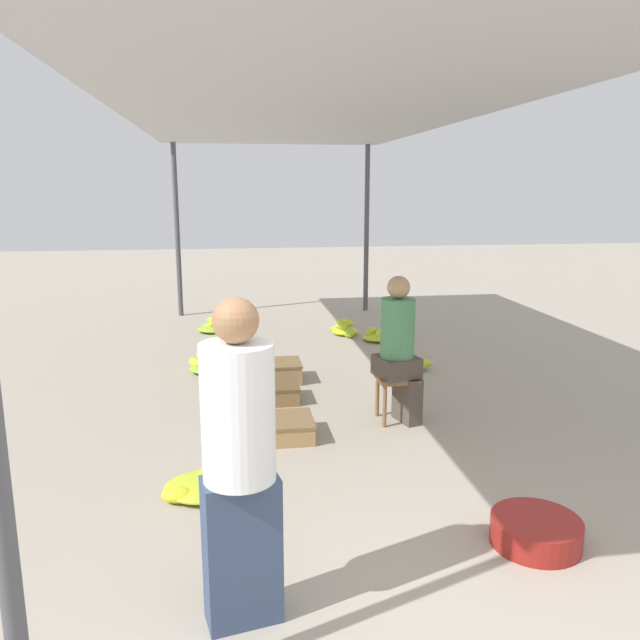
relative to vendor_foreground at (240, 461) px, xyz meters
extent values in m
cylinder|color=#4C4C51|center=(-0.82, 7.60, 0.55)|extent=(0.08, 0.08, 2.76)
cylinder|color=#4C4C51|center=(2.29, 7.60, 0.55)|extent=(0.08, 0.08, 2.76)
cube|color=#B2B2B7|center=(0.73, 3.50, 1.95)|extent=(3.51, 8.60, 0.04)
cube|color=#384766|center=(0.00, 0.00, -0.46)|extent=(0.39, 0.26, 0.74)
cylinder|color=white|center=(0.00, 0.00, 0.24)|extent=(0.40, 0.40, 0.65)
sphere|color=#9E704C|center=(0.00, 0.00, 0.66)|extent=(0.21, 0.21, 0.21)
cube|color=brown|center=(1.43, 2.47, -0.43)|extent=(0.34, 0.34, 0.04)
cylinder|color=brown|center=(1.29, 2.33, -0.64)|extent=(0.04, 0.04, 0.38)
cylinder|color=brown|center=(1.56, 2.33, -0.64)|extent=(0.04, 0.04, 0.38)
cylinder|color=brown|center=(1.29, 2.60, -0.64)|extent=(0.04, 0.04, 0.38)
cylinder|color=brown|center=(1.56, 2.60, -0.64)|extent=(0.04, 0.04, 0.38)
cube|color=#4C4238|center=(1.53, 2.44, -0.62)|extent=(0.22, 0.33, 0.42)
cube|color=#4C4238|center=(1.43, 2.47, -0.32)|extent=(0.42, 0.42, 0.18)
cylinder|color=#4C8C59|center=(1.43, 2.47, 0.03)|extent=(0.37, 0.37, 0.52)
sphere|color=tan|center=(1.43, 2.47, 0.39)|extent=(0.20, 0.20, 0.20)
cylinder|color=maroon|center=(1.72, 0.41, -0.75)|extent=(0.53, 0.53, 0.16)
ellipsoid|color=yellow|center=(-0.41, 1.22, -0.77)|extent=(0.23, 0.18, 0.10)
ellipsoid|color=yellow|center=(0.00, 1.25, -0.77)|extent=(0.24, 0.29, 0.11)
ellipsoid|color=#9FC430|center=(-0.03, 1.37, -0.76)|extent=(0.27, 0.31, 0.13)
ellipsoid|color=#9AC231|center=(-0.19, 1.50, -0.76)|extent=(0.28, 0.29, 0.12)
ellipsoid|color=#BBCF2B|center=(-0.22, 1.33, -0.78)|extent=(0.57, 0.50, 0.10)
ellipsoid|color=#AECA2D|center=(-0.44, 4.33, -0.74)|extent=(0.21, 0.30, 0.13)
ellipsoid|color=#A2C52F|center=(-0.21, 4.29, -0.65)|extent=(0.26, 0.27, 0.12)
ellipsoid|color=#A3C52F|center=(-0.30, 4.20, -0.62)|extent=(0.24, 0.15, 0.12)
ellipsoid|color=#A0C430|center=(-0.24, 4.07, -0.71)|extent=(0.23, 0.14, 0.14)
ellipsoid|color=yellow|center=(-0.31, 4.25, -0.71)|extent=(0.33, 0.31, 0.10)
ellipsoid|color=#88BB34|center=(-0.28, 4.23, -0.78)|extent=(0.44, 0.38, 0.10)
ellipsoid|color=#7FB735|center=(-0.20, 6.42, -0.70)|extent=(0.26, 0.34, 0.11)
ellipsoid|color=#A2C52F|center=(-0.22, 6.34, -0.67)|extent=(0.32, 0.18, 0.13)
ellipsoid|color=#B0CB2D|center=(-0.08, 6.33, -0.76)|extent=(0.32, 0.30, 0.11)
ellipsoid|color=#9AC230|center=(-0.23, 6.30, -0.70)|extent=(0.21, 0.25, 0.15)
ellipsoid|color=#AFCA2D|center=(-0.28, 6.29, -0.74)|extent=(0.31, 0.23, 0.09)
ellipsoid|color=#BFD12A|center=(-0.25, 6.30, -0.71)|extent=(0.26, 0.28, 0.12)
ellipsoid|color=#98C131|center=(-0.23, 6.30, -0.78)|extent=(0.55, 0.48, 0.10)
ellipsoid|color=#73B237|center=(-0.21, 5.21, -0.67)|extent=(0.28, 0.34, 0.12)
ellipsoid|color=#8EBD33|center=(-0.10, 5.29, -0.68)|extent=(0.26, 0.17, 0.13)
ellipsoid|color=#78B437|center=(-0.06, 5.25, -0.61)|extent=(0.27, 0.22, 0.11)
ellipsoid|color=#7CB636|center=(-0.01, 5.08, -0.75)|extent=(0.26, 0.26, 0.11)
ellipsoid|color=#C0D12A|center=(-0.17, 5.39, -0.75)|extent=(0.28, 0.25, 0.09)
ellipsoid|color=yellow|center=(-0.11, 5.18, -0.68)|extent=(0.28, 0.28, 0.15)
ellipsoid|color=#A8C82E|center=(-0.25, 5.37, -0.76)|extent=(0.23, 0.16, 0.13)
ellipsoid|color=#AECA2D|center=(-0.09, 5.22, -0.78)|extent=(0.53, 0.47, 0.10)
ellipsoid|color=#B6CD2C|center=(2.16, 3.97, -0.75)|extent=(0.24, 0.17, 0.10)
ellipsoid|color=#7AB536|center=(2.06, 4.01, -0.76)|extent=(0.18, 0.25, 0.13)
ellipsoid|color=yellow|center=(1.89, 4.02, -0.74)|extent=(0.24, 0.18, 0.13)
ellipsoid|color=#C3D229|center=(1.82, 3.95, -0.74)|extent=(0.16, 0.27, 0.10)
ellipsoid|color=#92BF32|center=(1.96, 4.03, -0.78)|extent=(0.52, 0.46, 0.10)
ellipsoid|color=#8FBD33|center=(2.06, 5.51, -0.76)|extent=(0.26, 0.35, 0.14)
ellipsoid|color=yellow|center=(2.10, 5.40, -0.74)|extent=(0.20, 0.35, 0.15)
ellipsoid|color=#C6D429|center=(2.02, 5.41, -0.73)|extent=(0.26, 0.28, 0.14)
ellipsoid|color=#B0CB2D|center=(1.91, 5.50, -0.72)|extent=(0.26, 0.27, 0.13)
ellipsoid|color=#C2D229|center=(2.02, 5.42, -0.78)|extent=(0.50, 0.44, 0.10)
ellipsoid|color=#8DBD33|center=(1.53, 5.86, -0.76)|extent=(0.35, 0.29, 0.13)
ellipsoid|color=#A2C52F|center=(1.62, 5.68, -0.76)|extent=(0.20, 0.30, 0.14)
ellipsoid|color=#AECA2D|center=(1.56, 5.75, -0.68)|extent=(0.18, 0.22, 0.13)
ellipsoid|color=yellow|center=(1.57, 5.84, -0.70)|extent=(0.28, 0.18, 0.09)
ellipsoid|color=#CAD528|center=(1.59, 5.81, -0.65)|extent=(0.30, 0.29, 0.11)
ellipsoid|color=yellow|center=(1.60, 5.83, -0.78)|extent=(0.38, 0.33, 0.10)
cube|color=brown|center=(0.40, 3.16, -0.75)|extent=(0.42, 0.42, 0.16)
cube|color=brown|center=(0.40, 3.16, -0.66)|extent=(0.44, 0.44, 0.02)
cube|color=#9E7A4C|center=(0.40, 2.22, -0.75)|extent=(0.46, 0.46, 0.15)
cube|color=brown|center=(0.40, 2.22, -0.67)|extent=(0.48, 0.48, 0.02)
cube|color=#9E7A4C|center=(0.50, 3.81, -0.73)|extent=(0.44, 0.44, 0.19)
cube|color=brown|center=(0.50, 3.81, -0.63)|extent=(0.45, 0.45, 0.02)
camera|label=1|loc=(-0.02, -2.70, 1.24)|focal=35.00mm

